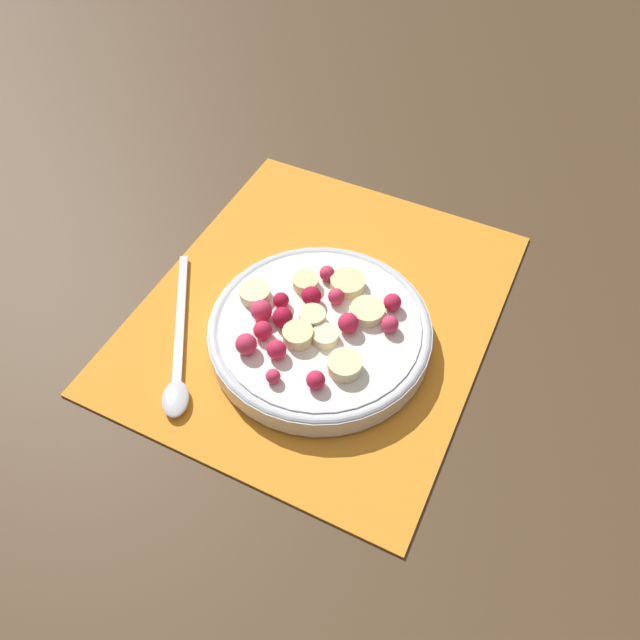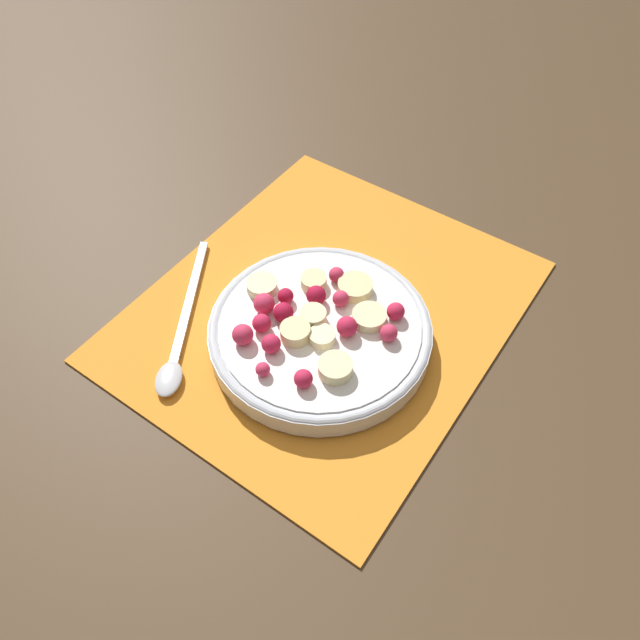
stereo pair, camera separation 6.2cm
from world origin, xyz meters
TOP-DOWN VIEW (x-y plane):
  - ground_plane at (0.00, 0.00)m, footprint 3.00×3.00m
  - placemat at (0.00, 0.00)m, footprint 0.42×0.36m
  - fruit_bowl at (-0.04, -0.02)m, footprint 0.23×0.23m
  - spoon at (-0.13, 0.10)m, footprint 0.19×0.13m

SIDE VIEW (x-z plane):
  - ground_plane at x=0.00m, z-range 0.00..0.00m
  - placemat at x=0.00m, z-range 0.00..0.01m
  - spoon at x=-0.13m, z-range 0.01..0.01m
  - fruit_bowl at x=-0.04m, z-range 0.00..0.05m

